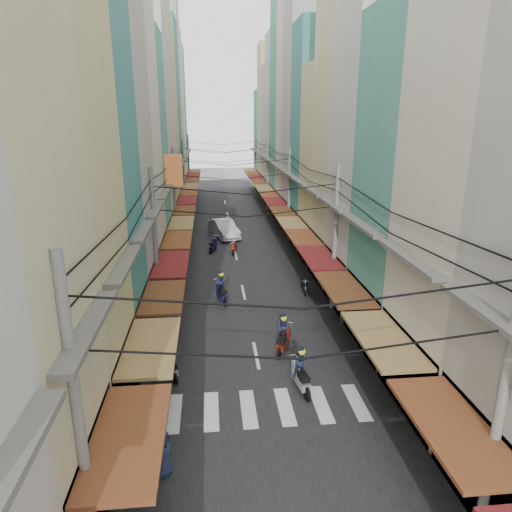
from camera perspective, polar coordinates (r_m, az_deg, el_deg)
ground at (r=23.39m, az=-0.49°, el=-9.95°), size 160.00×160.00×0.00m
road at (r=42.16m, az=-3.01°, el=2.42°), size 10.00×80.00×0.02m
sidewalk_left at (r=42.36m, az=-11.83°, el=2.17°), size 3.00×80.00×0.06m
sidewalk_right at (r=42.94m, az=5.69°, el=2.65°), size 3.00×80.00×0.06m
crosswalk at (r=18.26m, az=1.35°, el=-18.39°), size 7.55×2.40×0.01m
building_row_left at (r=37.82m, az=-15.48°, el=15.16°), size 7.80×67.67×23.70m
building_row_right at (r=38.51m, az=9.32°, el=15.01°), size 7.80×68.98×22.59m
utility_poles at (r=36.05m, az=-2.76°, el=10.58°), size 10.20×66.13×8.20m
white_car at (r=42.09m, az=-3.98°, el=2.36°), size 6.08×3.69×2.01m
bicycle at (r=25.48m, az=12.82°, el=-8.04°), size 1.79×1.13×1.16m
moving_scooters at (r=24.86m, az=-2.86°, el=-6.83°), size 8.04×22.28×1.99m
parked_scooters at (r=20.16m, az=11.31°, el=-13.50°), size 13.35×12.18×1.01m
pedestrians at (r=23.71m, az=-11.06°, el=-7.22°), size 13.14×17.45×2.11m
market_umbrella at (r=22.01m, az=19.29°, el=-6.47°), size 2.36×2.36×2.49m
traffic_sign at (r=24.05m, az=10.78°, el=-3.87°), size 0.10×0.65×2.96m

